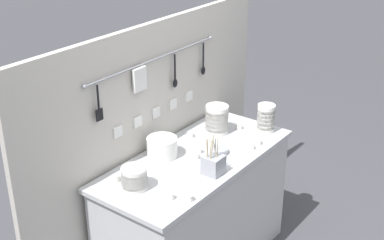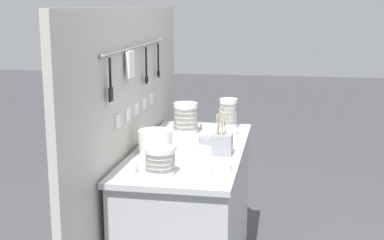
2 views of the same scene
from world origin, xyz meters
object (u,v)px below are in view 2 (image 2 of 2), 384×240
Objects in this scene: cup_edge_far at (165,135)px; cup_mid_row at (189,142)px; bowl_stack_back_corner at (160,161)px; cup_by_caddy at (227,168)px; cutlery_caddy at (222,144)px; cup_back_right at (133,169)px; cup_edge_near at (235,131)px; plate_stack at (155,141)px; bowl_stack_short_front at (186,118)px; bowl_stack_wide_centre at (228,113)px; cup_front_right at (233,134)px; cup_back_left at (192,146)px; cup_beside_plates at (208,170)px; steel_mixing_bowl at (208,140)px; cup_front_left at (203,126)px.

cup_mid_row is (-0.15, -0.18, 0.00)m from cup_edge_far.
cup_by_caddy is (0.09, -0.33, -0.05)m from bowl_stack_back_corner.
cup_mid_row is 0.55m from cup_by_caddy.
cutlery_caddy reaches higher than cup_back_right.
cutlery_caddy is 6.62× the size of cup_edge_near.
cup_mid_row is 1.00× the size of cup_edge_near.
plate_stack is at bearing 17.19° from bowl_stack_back_corner.
bowl_stack_short_front is at bearing 24.74° from cup_by_caddy.
bowl_stack_wide_centre is 4.79× the size of cup_mid_row.
cutlery_caddy is (0.41, -0.26, -0.01)m from bowl_stack_back_corner.
cup_edge_near is (0.49, -0.03, -0.04)m from cutlery_caddy.
bowl_stack_back_corner is at bearing 160.81° from cup_front_right.
cup_mid_row is 1.00× the size of cup_back_left.
cutlery_caddy reaches higher than cup_edge_near.
cup_beside_plates is 1.00× the size of cup_mid_row.
cup_back_left is (-0.32, 0.21, 0.00)m from cup_front_right.
cup_back_left is at bearing -156.55° from cup_mid_row.
cup_by_caddy is 1.00× the size of cup_edge_near.
bowl_stack_wide_centre is 1.02m from cup_by_caddy.
steel_mixing_bowl is (-0.24, -0.18, -0.08)m from bowl_stack_short_front.
cup_edge_far is 0.30m from cup_back_left.
cup_mid_row and cup_by_caddy have the same top height.
cup_back_left is at bearing -136.05° from cup_edge_far.
cup_back_left is at bearing 32.11° from cup_by_caddy.
cup_edge_far and cup_by_caddy have the same top height.
cup_front_right and cup_edge_near have the same top height.
cup_back_left is at bearing 65.35° from cutlery_caddy.
plate_stack is (0.39, 0.12, -0.00)m from bowl_stack_back_corner.
bowl_stack_back_corner is 0.34m from cup_by_caddy.
cup_edge_far is 1.00× the size of cup_mid_row.
cup_back_right is 1.00m from cup_edge_near.
cup_back_right is 0.48m from cup_by_caddy.
bowl_stack_wide_centre is 1.34× the size of bowl_stack_back_corner.
cup_by_caddy is 1.00× the size of cup_front_left.
cup_edge_near is (0.40, -0.21, 0.00)m from cup_back_left.
cup_by_caddy is at bearing -61.92° from cup_beside_plates.
bowl_stack_back_corner is at bearing 175.86° from cup_mid_row.
bowl_stack_back_corner is 3.57× the size of cup_edge_far.
bowl_stack_wide_centre is 4.79× the size of cup_back_left.
bowl_stack_back_corner is 0.50m from cup_back_left.
bowl_stack_wide_centre is 4.79× the size of cup_edge_far.
bowl_stack_wide_centre is 1.02× the size of plate_stack.
bowl_stack_wide_centre is at bearing 0.61° from cup_beside_plates.
cup_mid_row is (0.57, -0.04, -0.05)m from bowl_stack_back_corner.
cup_front_left is (0.31, -0.19, 0.00)m from cup_edge_far.
bowl_stack_wide_centre is at bearing -18.51° from cup_mid_row.
cup_back_left is (-0.07, -0.03, 0.00)m from cup_mid_row.
bowl_stack_short_front is 4.86× the size of cup_mid_row.
cup_back_left is at bearing -8.09° from bowl_stack_back_corner.
bowl_stack_short_front reaches higher than steel_mixing_bowl.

